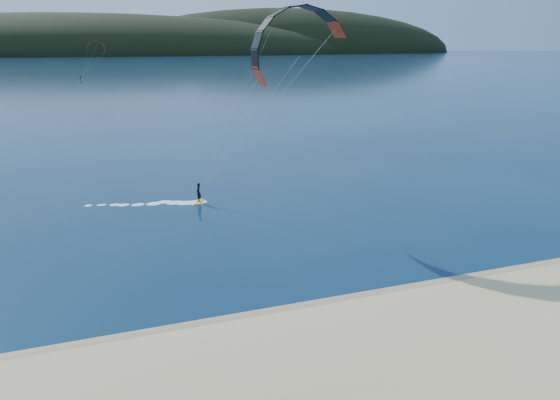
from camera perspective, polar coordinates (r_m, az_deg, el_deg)
The scene contains 5 objects.
ground at distance 22.79m, azimuth 3.87°, elevation -20.40°, with size 1800.00×1800.00×0.00m, color #08213D.
wet_sand at distance 26.18m, azimuth 0.15°, elevation -14.44°, with size 220.00×2.50×0.10m.
headland at distance 761.83m, azimuth -17.98°, elevation 16.69°, with size 1200.00×310.00×140.00m.
kitesurfer_near at distance 40.81m, azimuth 1.80°, elevation 16.68°, with size 23.74×6.93×17.34m.
kitesurfer_far at distance 210.79m, azimuth -21.69°, elevation 16.75°, with size 11.72×5.55×15.11m.
Camera 1 is at (-6.76, -16.37, 14.33)m, focal length 29.76 mm.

